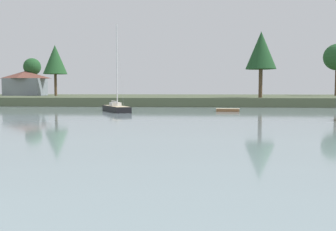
{
  "coord_description": "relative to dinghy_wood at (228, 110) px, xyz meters",
  "views": [
    {
      "loc": [
        7.9,
        -6.37,
        2.99
      ],
      "look_at": [
        4.89,
        28.79,
        0.6
      ],
      "focal_mm": 40.15,
      "sensor_mm": 36.0,
      "label": 1
    }
  ],
  "objects": [
    {
      "name": "far_shore_bank",
      "position": [
        -11.78,
        40.11,
        0.66
      ],
      "size": [
        239.52,
        54.89,
        1.61
      ],
      "primitive_type": "cube",
      "color": "#4C563D",
      "rests_on": "ground"
    },
    {
      "name": "dinghy_wood",
      "position": [
        0.0,
        0.0,
        0.0
      ],
      "size": [
        3.4,
        1.8,
        0.57
      ],
      "color": "brown",
      "rests_on": "ground"
    },
    {
      "name": "sailboat_black",
      "position": [
        -15.47,
        -1.97,
        0.11
      ],
      "size": [
        5.48,
        7.95,
        12.39
      ],
      "color": "black",
      "rests_on": "ground"
    },
    {
      "name": "shore_tree_center_left",
      "position": [
        -38.62,
        35.0,
        10.11
      ],
      "size": [
        5.68,
        5.68,
        12.18
      ],
      "color": "brown",
      "rests_on": "far_shore_bank"
    },
    {
      "name": "shore_tree_left",
      "position": [
        7.04,
        16.5,
        9.94
      ],
      "size": [
        5.51,
        5.51,
        11.93
      ],
      "color": "brown",
      "rests_on": "far_shore_bank"
    },
    {
      "name": "shore_tree_right_mid",
      "position": [
        -46.9,
        40.5,
        8.7
      ],
      "size": [
        4.4,
        4.4,
        9.55
      ],
      "color": "brown",
      "rests_on": "far_shore_bank"
    },
    {
      "name": "cottage_near_water",
      "position": [
        -48.0,
        38.74,
        4.65
      ],
      "size": [
        9.86,
        6.73,
        6.16
      ],
      "color": "gray",
      "rests_on": "far_shore_bank"
    }
  ]
}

